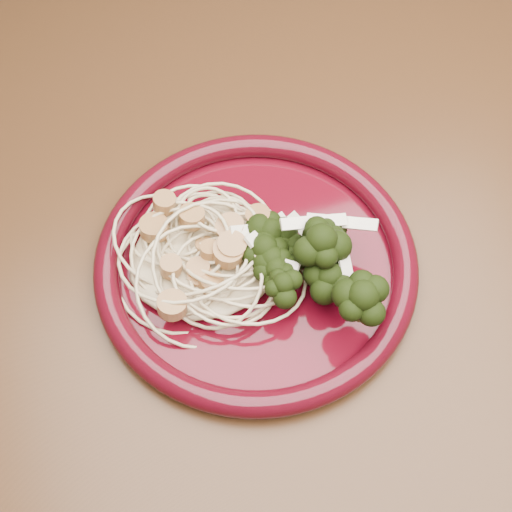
{
  "coord_description": "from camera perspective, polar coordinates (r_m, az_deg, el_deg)",
  "views": [
    {
      "loc": [
        -0.12,
        -0.34,
        1.26
      ],
      "look_at": [
        -0.02,
        -0.05,
        0.77
      ],
      "focal_mm": 50.0,
      "sensor_mm": 36.0,
      "label": 1
    }
  ],
  "objects": [
    {
      "name": "dining_table",
      "position": [
        0.71,
        0.05,
        -1.13
      ],
      "size": [
        1.2,
        0.8,
        0.75
      ],
      "color": "#472814",
      "rests_on": "ground"
    },
    {
      "name": "dinner_plate",
      "position": [
        0.59,
        0.0,
        -0.52
      ],
      "size": [
        0.35,
        0.35,
        0.02
      ],
      "rotation": [
        0.0,
        0.0,
        -0.39
      ],
      "color": "#44050F",
      "rests_on": "dining_table"
    },
    {
      "name": "spaghetti_pile",
      "position": [
        0.58,
        -4.04,
        0.25
      ],
      "size": [
        0.16,
        0.15,
        0.03
      ],
      "primitive_type": "ellipsoid",
      "rotation": [
        0.0,
        0.0,
        -0.39
      ],
      "color": "beige",
      "rests_on": "dinner_plate"
    },
    {
      "name": "scallop_cluster",
      "position": [
        0.55,
        -4.25,
        2.1
      ],
      "size": [
        0.15,
        0.15,
        0.04
      ],
      "primitive_type": null,
      "rotation": [
        0.0,
        0.0,
        -0.39
      ],
      "color": "#B0804C",
      "rests_on": "spaghetti_pile"
    },
    {
      "name": "broccoli_pile",
      "position": [
        0.57,
        5.03,
        0.25
      ],
      "size": [
        0.13,
        0.16,
        0.05
      ],
      "primitive_type": "ellipsoid",
      "rotation": [
        0.0,
        0.0,
        -0.39
      ],
      "color": "black",
      "rests_on": "dinner_plate"
    },
    {
      "name": "onion_garnish",
      "position": [
        0.55,
        5.27,
        1.93
      ],
      "size": [
        0.09,
        0.11,
        0.05
      ],
      "primitive_type": null,
      "rotation": [
        0.0,
        0.0,
        -0.39
      ],
      "color": "white",
      "rests_on": "broccoli_pile"
    }
  ]
}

